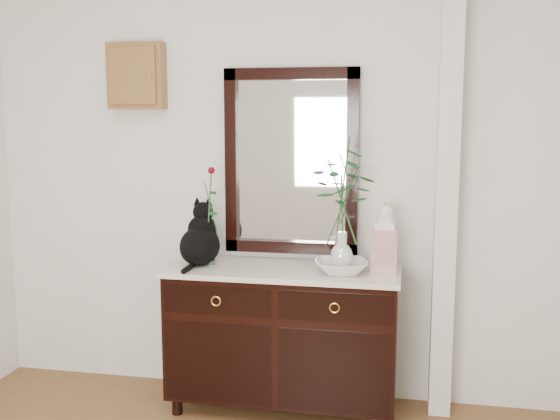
% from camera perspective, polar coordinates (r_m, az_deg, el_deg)
% --- Properties ---
extents(wall_back, '(3.60, 0.04, 2.70)m').
position_cam_1_polar(wall_back, '(3.94, -0.44, 2.93)').
color(wall_back, silver).
rests_on(wall_back, ground).
extents(pilaster, '(0.12, 0.20, 2.70)m').
position_cam_1_polar(pilaster, '(3.78, 14.32, 2.45)').
color(pilaster, silver).
rests_on(pilaster, ground).
extents(sideboard, '(1.33, 0.52, 0.82)m').
position_cam_1_polar(sideboard, '(3.86, 0.29, -10.49)').
color(sideboard, black).
rests_on(sideboard, ground).
extents(wall_mirror, '(0.80, 0.06, 1.10)m').
position_cam_1_polar(wall_mirror, '(3.90, 0.96, 4.20)').
color(wall_mirror, black).
rests_on(wall_mirror, wall_back).
extents(key_cabinet, '(0.35, 0.10, 0.40)m').
position_cam_1_polar(key_cabinet, '(4.15, -12.38, 11.31)').
color(key_cabinet, brown).
rests_on(key_cabinet, wall_back).
extents(cat, '(0.26, 0.32, 0.37)m').
position_cam_1_polar(cat, '(3.83, -7.01, -2.03)').
color(cat, black).
rests_on(cat, sideboard).
extents(lotus_bowl, '(0.34, 0.34, 0.07)m').
position_cam_1_polar(lotus_bowl, '(3.64, 5.37, -4.95)').
color(lotus_bowl, white).
rests_on(lotus_bowl, sideboard).
extents(vase_branches, '(0.44, 0.44, 0.74)m').
position_cam_1_polar(vase_branches, '(3.58, 5.45, 0.60)').
color(vase_branches, silver).
rests_on(vase_branches, lotus_bowl).
extents(bud_vase_rose, '(0.09, 0.09, 0.58)m').
position_cam_1_polar(bud_vase_rose, '(3.81, -6.15, -0.45)').
color(bud_vase_rose, '#2A652A').
rests_on(bud_vase_rose, sideboard).
extents(ginger_jar, '(0.15, 0.15, 0.39)m').
position_cam_1_polar(ginger_jar, '(3.69, 9.13, -2.36)').
color(ginger_jar, white).
rests_on(ginger_jar, sideboard).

